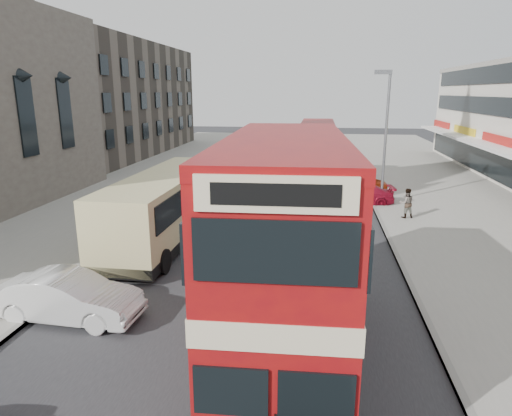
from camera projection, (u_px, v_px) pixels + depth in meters
The scene contains 17 objects.
ground at pixel (209, 368), 11.42m from camera, with size 160.00×160.00×0.00m, color #28282B.
road_surface at pixel (279, 195), 30.58m from camera, with size 12.00×90.00×0.01m, color #28282B.
pavement_right at pixel (462, 200), 28.95m from camera, with size 12.00×90.00×0.15m, color gray.
pavement_left at pixel (114, 189), 32.17m from camera, with size 12.00×90.00×0.15m, color gray.
kerb_left at pixel (193, 191), 31.38m from camera, with size 0.20×90.00×0.16m, color gray.
kerb_right at pixel (369, 197), 29.74m from camera, with size 0.20×90.00×0.16m, color gray.
brick_terrace at pixel (96, 100), 49.25m from camera, with size 14.00×28.00×12.00m, color #66594C.
street_lamp at pixel (385, 128), 26.57m from camera, with size 1.00×0.20×8.12m.
bus_main at pixel (285, 251), 11.25m from camera, with size 3.17×10.34×5.67m.
bus_second at pixel (317, 154), 32.61m from camera, with size 2.34×8.43×4.64m.
coach at pixel (166, 204), 21.15m from camera, with size 2.98×11.06×2.92m.
car_left_front at pixel (69, 297), 13.71m from camera, with size 1.58×4.53×1.49m, color silver.
car_right_a at pixel (359, 195), 27.80m from camera, with size 1.71×4.21×1.22m, color maroon.
car_right_b at pixel (357, 185), 31.08m from camera, with size 1.83×3.96×1.10m, color #CD4214.
car_right_c at pixel (339, 163), 39.34m from camera, with size 1.75×4.36×1.48m, color teal.
pedestrian_near at pixel (406, 203), 24.33m from camera, with size 0.61×0.42×1.67m, color gray.
cyclist at pixel (336, 182), 31.18m from camera, with size 0.65×1.66×2.11m.
Camera 1 is at (2.60, -9.73, 6.90)m, focal length 31.15 mm.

